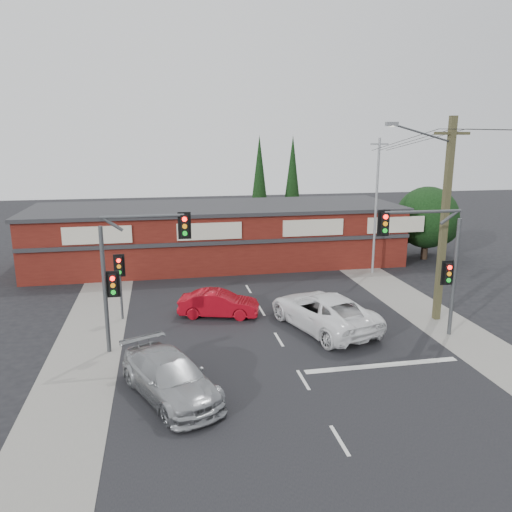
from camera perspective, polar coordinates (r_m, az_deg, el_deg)
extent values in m
plane|color=black|center=(21.47, 3.82, -11.45)|extent=(120.00, 120.00, 0.00)
cube|color=black|center=(25.96, 1.01, -6.90)|extent=(14.00, 70.00, 0.01)
cube|color=gray|center=(25.69, -18.05, -7.80)|extent=(3.00, 70.00, 0.02)
cube|color=gray|center=(28.85, 17.85, -5.46)|extent=(3.00, 70.00, 0.02)
cube|color=silver|center=(21.31, 14.23, -12.01)|extent=(6.50, 0.35, 0.01)
imported|color=white|center=(24.38, 7.66, -6.22)|extent=(4.65, 6.87, 1.75)
imported|color=#9EA0A3|center=(18.40, -9.77, -13.47)|extent=(4.06, 5.61, 1.51)
imported|color=#AB0A17|center=(25.87, -4.28, -5.45)|extent=(4.31, 2.45, 1.35)
cube|color=silver|center=(16.40, 9.54, -20.05)|extent=(0.12, 1.60, 0.01)
cube|color=silver|center=(19.65, 5.41, -13.90)|extent=(0.12, 1.60, 0.01)
cube|color=silver|center=(23.13, 2.63, -9.50)|extent=(0.12, 1.60, 0.01)
cube|color=silver|center=(26.75, 0.63, -6.26)|extent=(0.12, 1.60, 0.01)
cube|color=silver|center=(30.46, -0.87, -3.79)|extent=(0.12, 1.60, 0.01)
cube|color=silver|center=(34.23, -2.03, -1.86)|extent=(0.12, 1.60, 0.01)
cube|color=#541610|center=(36.73, -4.37, 2.34)|extent=(26.00, 8.00, 4.00)
cube|color=#2D2D30|center=(36.38, -4.43, 5.59)|extent=(26.40, 8.40, 0.25)
cube|color=beige|center=(32.56, -17.69, 2.29)|extent=(4.20, 0.12, 1.10)
cube|color=beige|center=(32.46, -5.33, 2.84)|extent=(4.20, 0.12, 1.10)
cube|color=beige|center=(33.85, 6.56, 3.24)|extent=(4.20, 0.12, 1.10)
cube|color=beige|center=(36.09, 15.71, 3.46)|extent=(4.20, 0.12, 1.10)
cube|color=#2D2D30|center=(32.68, -3.55, 1.51)|extent=(26.00, 0.15, 0.25)
cylinder|color=#2D2116|center=(39.90, 18.71, 0.94)|extent=(0.50, 0.50, 1.80)
sphere|color=black|center=(39.50, 18.96, 4.20)|extent=(4.60, 4.60, 4.60)
sphere|color=black|center=(41.21, 20.02, 3.48)|extent=(3.40, 3.40, 3.40)
sphere|color=black|center=(40.24, 16.27, 3.25)|extent=(2.80, 2.80, 2.80)
cylinder|color=#2D2116|center=(44.40, 0.38, 2.99)|extent=(0.24, 0.24, 2.00)
cone|color=black|center=(43.81, 0.39, 8.79)|extent=(1.80, 1.80, 7.50)
cylinder|color=#2D2116|center=(47.10, 4.09, 3.56)|extent=(0.24, 0.24, 2.00)
cone|color=black|center=(46.55, 4.18, 9.02)|extent=(1.80, 1.80, 7.50)
cylinder|color=#47494C|center=(21.88, -16.88, -3.83)|extent=(0.18, 0.18, 5.50)
cylinder|color=#47494C|center=(21.07, -12.84, 4.44)|extent=(3.40, 0.14, 0.14)
cylinder|color=#47494C|center=(21.20, -16.02, 3.48)|extent=(0.82, 0.14, 0.63)
cube|color=black|center=(21.15, -8.17, 3.44)|extent=(0.32, 0.22, 0.95)
cube|color=black|center=(21.22, -8.18, 3.47)|extent=(0.55, 0.04, 1.15)
cylinder|color=#FF0C07|center=(20.98, -8.18, 4.18)|extent=(0.20, 0.06, 0.20)
cylinder|color=orange|center=(21.03, -8.15, 3.38)|extent=(0.20, 0.06, 0.20)
cylinder|color=#0CE526|center=(21.08, -8.13, 2.57)|extent=(0.20, 0.06, 0.20)
cube|color=black|center=(21.77, -16.01, -3.16)|extent=(0.32, 0.22, 0.95)
cube|color=black|center=(21.84, -16.00, -3.11)|extent=(0.55, 0.04, 1.15)
cylinder|color=#FF0C07|center=(21.57, -16.09, -2.49)|extent=(0.20, 0.06, 0.20)
cylinder|color=orange|center=(21.65, -16.04, -3.26)|extent=(0.20, 0.06, 0.20)
cylinder|color=#0CE526|center=(21.73, -15.99, -4.02)|extent=(0.20, 0.06, 0.20)
cylinder|color=#47494C|center=(24.55, 21.70, -2.35)|extent=(0.18, 0.18, 5.50)
cylinder|color=#47494C|center=(23.02, 18.56, 4.81)|extent=(3.60, 0.14, 0.14)
cylinder|color=#47494C|center=(23.70, 21.18, 4.10)|extent=(0.82, 0.14, 0.63)
cube|color=black|center=(22.26, 14.43, 3.64)|extent=(0.32, 0.22, 0.95)
cube|color=black|center=(22.32, 14.35, 3.67)|extent=(0.55, 0.04, 1.15)
cylinder|color=#FF0C07|center=(22.10, 14.61, 4.35)|extent=(0.20, 0.06, 0.20)
cylinder|color=orange|center=(22.14, 14.57, 3.58)|extent=(0.20, 0.06, 0.20)
cylinder|color=#0CE526|center=(22.19, 14.52, 2.82)|extent=(0.20, 0.06, 0.20)
cube|color=black|center=(24.30, 21.05, -1.84)|extent=(0.32, 0.22, 0.95)
cube|color=black|center=(24.36, 20.97, -1.80)|extent=(0.55, 0.04, 1.15)
cylinder|color=#FF0C07|center=(24.12, 21.27, -1.23)|extent=(0.20, 0.06, 0.20)
cylinder|color=orange|center=(24.19, 21.21, -1.92)|extent=(0.20, 0.06, 0.20)
cylinder|color=#0CE526|center=(24.27, 21.15, -2.60)|extent=(0.20, 0.06, 0.20)
cylinder|color=#47494C|center=(26.02, -15.19, -3.87)|extent=(0.12, 0.12, 3.00)
cube|color=black|center=(25.68, -15.37, -1.09)|extent=(0.32, 0.22, 0.95)
cube|color=black|center=(25.74, -15.36, -1.05)|extent=(0.55, 0.04, 1.15)
cylinder|color=#FF0C07|center=(25.48, -15.43, -0.51)|extent=(0.20, 0.06, 0.20)
cylinder|color=orange|center=(25.55, -15.39, -1.16)|extent=(0.20, 0.06, 0.20)
cylinder|color=#0CE526|center=(25.62, -15.35, -1.81)|extent=(0.20, 0.06, 0.20)
cube|color=#4D492B|center=(26.00, 20.72, 3.65)|extent=(0.30, 0.30, 10.00)
cube|color=#4D492B|center=(25.69, 21.51, 12.92)|extent=(1.80, 0.14, 0.14)
cylinder|color=#47494C|center=(24.76, 18.48, 13.17)|extent=(3.23, 0.39, 0.89)
cube|color=slate|center=(23.90, 15.27, 14.35)|extent=(0.55, 0.25, 0.18)
cylinder|color=silver|center=(23.89, 15.25, 14.12)|extent=(0.28, 0.28, 0.05)
cylinder|color=gray|center=(34.18, 13.54, 5.43)|extent=(0.16, 0.16, 9.00)
cube|color=gray|center=(33.88, 13.93, 12.31)|extent=(1.20, 0.10, 0.10)
cylinder|color=black|center=(29.46, 16.13, 12.47)|extent=(0.73, 9.01, 1.22)
cylinder|color=black|center=(29.73, 17.18, 12.41)|extent=(0.52, 9.00, 1.22)
cylinder|color=black|center=(30.01, 18.21, 12.34)|extent=(0.31, 9.00, 1.22)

